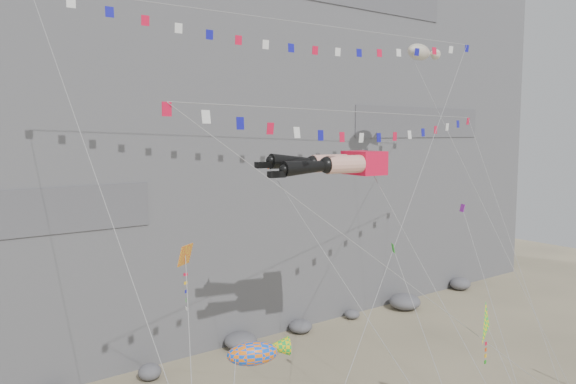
% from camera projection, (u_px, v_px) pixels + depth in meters
% --- Properties ---
extents(cliff, '(80.00, 28.00, 50.00)m').
position_uv_depth(cliff, '(155.00, 48.00, 53.62)').
color(cliff, slate).
rests_on(cliff, ground).
extents(talus_boulders, '(60.00, 3.00, 1.20)m').
position_uv_depth(talus_boulders, '(241.00, 341.00, 44.25)').
color(talus_boulders, slate).
rests_on(talus_boulders, ground).
extents(legs_kite, '(8.16, 15.18, 20.23)m').
position_uv_depth(legs_kite, '(335.00, 164.00, 33.13)').
color(legs_kite, red).
rests_on(legs_kite, ground).
extents(flag_banner_upper, '(32.67, 15.38, 31.17)m').
position_uv_depth(flag_banner_upper, '(303.00, 23.00, 36.16)').
color(flag_banner_upper, red).
rests_on(flag_banner_upper, ground).
extents(flag_banner_lower, '(29.29, 11.01, 22.14)m').
position_uv_depth(flag_banner_lower, '(371.00, 113.00, 33.00)').
color(flag_banner_lower, red).
rests_on(flag_banner_lower, ground).
extents(harlequin_kite, '(3.59, 7.10, 13.61)m').
position_uv_depth(harlequin_kite, '(185.00, 256.00, 23.25)').
color(harlequin_kite, red).
rests_on(harlequin_kite, ground).
extents(fish_windsock, '(5.97, 5.12, 9.08)m').
position_uv_depth(fish_windsock, '(253.00, 354.00, 24.99)').
color(fish_windsock, orange).
rests_on(fish_windsock, ground).
extents(delta_kite, '(2.60, 6.09, 9.10)m').
position_uv_depth(delta_kite, '(487.00, 326.00, 29.54)').
color(delta_kite, yellow).
rests_on(delta_kite, ground).
extents(blimp_windsock, '(4.26, 13.66, 26.36)m').
position_uv_depth(blimp_windsock, '(419.00, 53.00, 43.75)').
color(blimp_windsock, beige).
rests_on(blimp_windsock, ground).
extents(small_kite_a, '(2.95, 15.00, 21.00)m').
position_uv_depth(small_kite_a, '(273.00, 173.00, 32.27)').
color(small_kite_a, '#E34613').
rests_on(small_kite_a, ground).
extents(small_kite_b, '(6.22, 10.07, 16.22)m').
position_uv_depth(small_kite_b, '(463.00, 211.00, 37.17)').
color(small_kite_b, purple).
rests_on(small_kite_b, ground).
extents(small_kite_c, '(1.84, 7.78, 13.04)m').
position_uv_depth(small_kite_c, '(395.00, 252.00, 29.80)').
color(small_kite_c, '#1C9B17').
rests_on(small_kite_c, ground).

